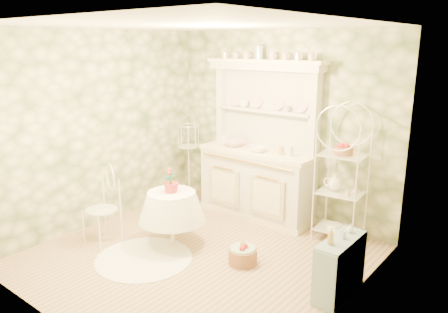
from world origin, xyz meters
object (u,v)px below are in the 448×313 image
Objects in this scene: bakers_rack at (341,176)px; side_shelf at (339,270)px; kitchen_dresser at (257,141)px; floor_basket at (243,255)px; round_table at (172,218)px; cafe_chair at (101,209)px; birdcage_stand at (189,157)px.

side_shelf is at bearing -70.46° from bakers_rack.
kitchen_dresser is 7.60× the size of floor_basket.
kitchen_dresser is 3.17× the size of round_table.
side_shelf is 2.14× the size of floor_basket.
bakers_rack is 1.62m from floor_basket.
cafe_chair is (-2.34, -1.97, -0.42)m from bakers_rack.
side_shelf is 0.44× the size of birdcage_stand.
bakers_rack reaches higher than round_table.
round_table is 0.49× the size of birdcage_stand.
bakers_rack is 2.43× the size of round_table.
birdcage_stand is 4.88× the size of floor_basket.
kitchen_dresser is 2.35m from cafe_chair.
birdcage_stand is (-0.97, 1.35, 0.37)m from round_table.
bakers_rack reaches higher than floor_basket.
kitchen_dresser is 2.41m from side_shelf.
kitchen_dresser is 1.35m from bakers_rack.
side_shelf is 3.00m from cafe_chair.
side_shelf is (1.88, -1.24, -0.87)m from kitchen_dresser.
kitchen_dresser reaches higher than cafe_chair.
bakers_rack reaches higher than birdcage_stand.
round_table reaches higher than floor_basket.
round_table is at bearing -142.57° from bakers_rack.
kitchen_dresser is 1.56× the size of birdcage_stand.
round_table is (-1.58, -1.46, -0.52)m from bakers_rack.
birdcage_stand reaches higher than cafe_chair.
kitchen_dresser is 2.48× the size of cafe_chair.
birdcage_stand is (-0.22, 1.86, 0.27)m from cafe_chair.
round_table is at bearing 55.74° from cafe_chair.
birdcage_stand reaches higher than floor_basket.
round_table reaches higher than side_shelf.
bakers_rack is at bearing -1.41° from kitchen_dresser.
birdcage_stand is (-3.11, 1.10, 0.46)m from side_shelf.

